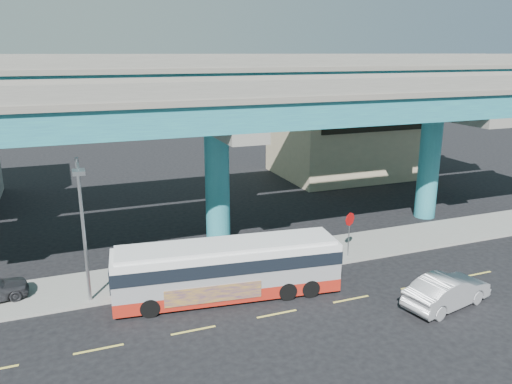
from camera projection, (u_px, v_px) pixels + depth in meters
name	position (u px, v px, depth m)	size (l,w,h in m)	color
ground	(274.00, 311.00, 23.57)	(120.00, 120.00, 0.00)	black
sidewalk	(237.00, 265.00, 28.49)	(70.00, 4.00, 0.15)	gray
lane_markings	(277.00, 314.00, 23.30)	(58.00, 0.12, 0.01)	#D8C64C
viaduct	(215.00, 99.00, 29.29)	(52.00, 12.40, 11.70)	#215E7D
building_beige	(350.00, 139.00, 49.52)	(14.00, 10.23, 7.00)	tan
transit_bus	(228.00, 268.00, 24.55)	(11.34, 3.67, 2.86)	#A41F13
sedan	(447.00, 291.00, 23.85)	(4.99, 2.63, 1.57)	#A4A4A9
street_lamp	(82.00, 213.00, 22.59)	(0.50, 2.34, 7.07)	gray
stop_sign	(350.00, 225.00, 29.02)	(0.77, 0.33, 2.71)	gray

